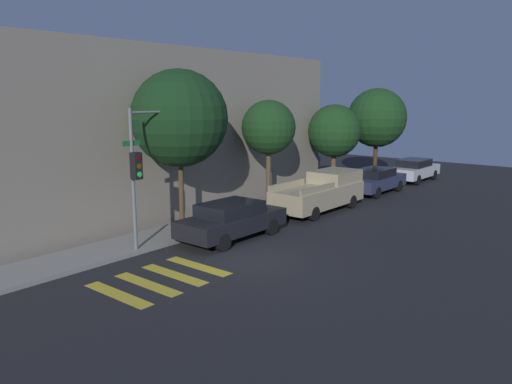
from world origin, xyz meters
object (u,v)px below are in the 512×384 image
(traffic_light_pole, at_px, (143,157))
(pickup_truck, at_px, (322,192))
(sedan_middle, at_px, (375,180))
(tree_midblock, at_px, (269,128))
(tree_near_corner, at_px, (179,118))
(tree_far_end, at_px, (334,131))
(sedan_far_end, at_px, (414,169))
(sedan_near_corner, at_px, (232,220))
(tree_behind_truck, at_px, (377,118))

(traffic_light_pole, distance_m, pickup_truck, 9.73)
(pickup_truck, bearing_deg, sedan_middle, -0.00)
(traffic_light_pole, bearing_deg, tree_midblock, 6.24)
(tree_near_corner, distance_m, tree_far_end, 11.57)
(sedan_middle, relative_size, sedan_far_end, 1.00)
(sedan_near_corner, relative_size, tree_far_end, 0.91)
(tree_far_end, bearing_deg, tree_midblock, 180.00)
(sedan_near_corner, height_order, sedan_middle, sedan_near_corner)
(sedan_middle, xyz_separation_m, tree_near_corner, (-12.52, 2.14, 3.75))
(sedan_far_end, xyz_separation_m, tree_near_corner, (-17.99, 2.14, 3.74))
(tree_near_corner, relative_size, tree_behind_truck, 1.08)
(sedan_near_corner, relative_size, sedan_far_end, 1.01)
(sedan_middle, relative_size, tree_far_end, 0.89)
(tree_near_corner, distance_m, tree_behind_truck, 16.76)
(sedan_far_end, bearing_deg, tree_midblock, 170.25)
(tree_behind_truck, bearing_deg, sedan_middle, -153.18)
(sedan_middle, bearing_deg, tree_near_corner, 170.30)
(pickup_truck, xyz_separation_m, tree_far_end, (4.64, 2.14, 2.53))
(sedan_near_corner, height_order, tree_far_end, tree_far_end)
(sedan_middle, distance_m, sedan_far_end, 5.47)
(sedan_near_corner, xyz_separation_m, tree_far_end, (10.96, 2.14, 2.69))
(sedan_middle, height_order, sedan_far_end, sedan_far_end)
(pickup_truck, relative_size, tree_near_corner, 0.85)
(sedan_near_corner, distance_m, sedan_far_end, 17.43)
(sedan_middle, distance_m, tree_midblock, 7.95)
(pickup_truck, relative_size, sedan_middle, 1.22)
(sedan_far_end, bearing_deg, tree_behind_truck, 120.03)
(pickup_truck, bearing_deg, traffic_light_pole, 172.27)
(tree_near_corner, distance_m, tree_midblock, 5.57)
(sedan_near_corner, bearing_deg, tree_behind_truck, 7.53)
(sedan_middle, relative_size, tree_behind_truck, 0.75)
(sedan_far_end, relative_size, tree_midblock, 0.85)
(tree_far_end, xyz_separation_m, tree_behind_truck, (5.23, 0.00, 0.57))
(sedan_near_corner, distance_m, sedan_middle, 11.96)
(sedan_middle, bearing_deg, pickup_truck, 180.00)
(tree_midblock, height_order, tree_behind_truck, tree_behind_truck)
(tree_near_corner, relative_size, tree_far_end, 1.29)
(tree_near_corner, xyz_separation_m, tree_far_end, (11.52, 0.00, -1.06))
(tree_behind_truck, bearing_deg, tree_near_corner, 180.00)
(tree_midblock, xyz_separation_m, tree_behind_truck, (11.22, -0.00, 0.12))
(tree_near_corner, height_order, tree_midblock, tree_near_corner)
(tree_behind_truck, bearing_deg, traffic_light_pole, -177.40)
(sedan_middle, bearing_deg, sedan_near_corner, 180.00)
(sedan_near_corner, relative_size, tree_near_corner, 0.70)
(tree_midblock, bearing_deg, sedan_far_end, -9.75)
(sedan_near_corner, height_order, sedan_far_end, sedan_far_end)
(tree_midblock, bearing_deg, tree_behind_truck, -0.00)
(traffic_light_pole, bearing_deg, tree_near_corner, 19.59)
(sedan_far_end, relative_size, tree_behind_truck, 0.75)
(traffic_light_pole, bearing_deg, pickup_truck, -7.73)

